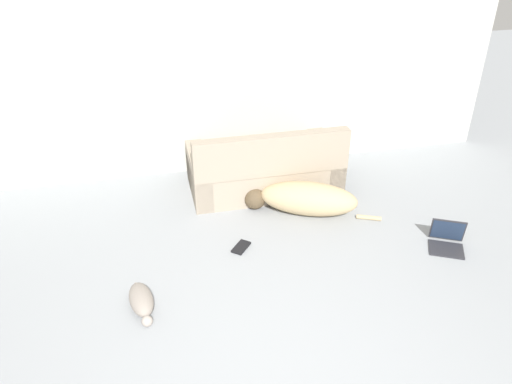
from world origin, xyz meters
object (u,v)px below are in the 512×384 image
cat (141,301)px  laptop_open (447,238)px  dog (304,199)px  couch (265,170)px  book_black (241,247)px

cat → laptop_open: bearing=85.3°
dog → laptop_open: bearing=167.5°
couch → cat: size_ratio=2.94×
dog → cat: bearing=56.1°
dog → cat: dog is taller
cat → book_black: bearing=113.9°
cat → couch: bearing=130.2°
couch → dog: couch is taller
dog → book_black: dog is taller
dog → laptop_open: size_ratio=3.29×
couch → book_black: size_ratio=7.22×
cat → book_black: size_ratio=2.46×
couch → cat: 2.32m
book_black → cat: bearing=-147.2°
laptop_open → dog: bearing=170.7°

